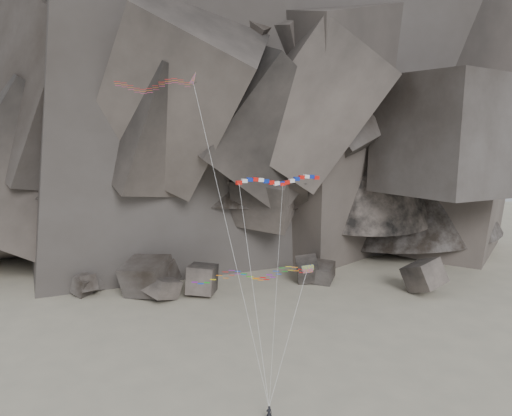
{
  "coord_description": "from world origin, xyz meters",
  "views": [
    {
      "loc": [
        0.77,
        -51.68,
        29.61
      ],
      "look_at": [
        3.49,
        6.0,
        19.67
      ],
      "focal_mm": 35.0,
      "sensor_mm": 36.0,
      "label": 1
    }
  ],
  "objects_px": {
    "banner_kite": "(279,181)",
    "parafoil_kite": "(246,275)",
    "delta_kite": "(150,85)",
    "pennant_kite": "(280,230)",
    "kite_flyer": "(269,412)"
  },
  "relations": [
    {
      "from": "banner_kite",
      "to": "parafoil_kite",
      "type": "bearing_deg",
      "value": -165.14
    },
    {
      "from": "kite_flyer",
      "to": "delta_kite",
      "type": "xyz_separation_m",
      "value": [
        -11.73,
        6.65,
        32.4
      ]
    },
    {
      "from": "delta_kite",
      "to": "parafoil_kite",
      "type": "relative_size",
      "value": 2.29
    },
    {
      "from": "kite_flyer",
      "to": "banner_kite",
      "type": "height_order",
      "value": "banner_kite"
    },
    {
      "from": "banner_kite",
      "to": "parafoil_kite",
      "type": "height_order",
      "value": "banner_kite"
    },
    {
      "from": "pennant_kite",
      "to": "parafoil_kite",
      "type": "bearing_deg",
      "value": 142.52
    },
    {
      "from": "kite_flyer",
      "to": "banner_kite",
      "type": "relative_size",
      "value": 0.08
    },
    {
      "from": "kite_flyer",
      "to": "delta_kite",
      "type": "bearing_deg",
      "value": -29.29
    },
    {
      "from": "banner_kite",
      "to": "parafoil_kite",
      "type": "xyz_separation_m",
      "value": [
        -4.02,
        -2.97,
        -10.48
      ]
    },
    {
      "from": "parafoil_kite",
      "to": "delta_kite",
      "type": "bearing_deg",
      "value": -167.94
    },
    {
      "from": "banner_kite",
      "to": "pennant_kite",
      "type": "relative_size",
      "value": 1.03
    },
    {
      "from": "banner_kite",
      "to": "delta_kite",
      "type": "bearing_deg",
      "value": -177.84
    },
    {
      "from": "delta_kite",
      "to": "banner_kite",
      "type": "relative_size",
      "value": 1.52
    },
    {
      "from": "delta_kite",
      "to": "pennant_kite",
      "type": "bearing_deg",
      "value": -15.86
    },
    {
      "from": "delta_kite",
      "to": "pennant_kite",
      "type": "relative_size",
      "value": 1.56
    }
  ]
}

